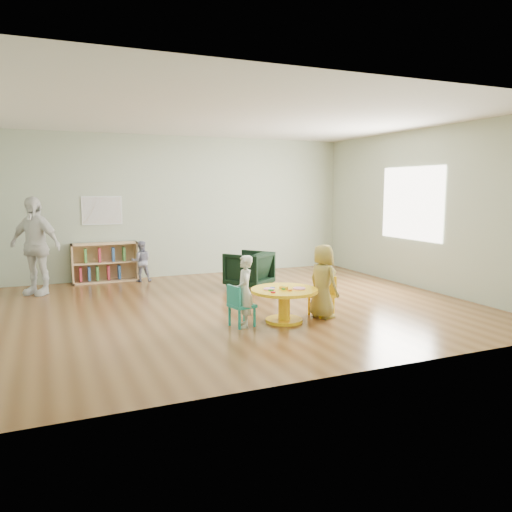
# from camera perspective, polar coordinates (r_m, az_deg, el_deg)

# --- Properties ---
(room) EXTENTS (7.10, 7.00, 2.80)m
(room) POSITION_cam_1_polar(r_m,az_deg,el_deg) (7.38, -2.14, 8.68)
(room) COLOR brown
(room) RESTS_ON ground
(activity_table) EXTENTS (0.89, 0.89, 0.49)m
(activity_table) POSITION_cam_1_polar(r_m,az_deg,el_deg) (6.68, 3.25, -4.93)
(activity_table) COLOR yellow
(activity_table) RESTS_ON ground
(kid_chair_left) EXTENTS (0.35, 0.35, 0.54)m
(kid_chair_left) POSITION_cam_1_polar(r_m,az_deg,el_deg) (6.44, -1.92, -5.55)
(kid_chair_left) COLOR teal
(kid_chair_left) RESTS_ON ground
(kid_chair_right) EXTENTS (0.35, 0.35, 0.56)m
(kid_chair_right) POSITION_cam_1_polar(r_m,az_deg,el_deg) (7.08, 7.73, -4.33)
(kid_chair_right) COLOR yellow
(kid_chair_right) RESTS_ON ground
(bookshelf) EXTENTS (1.20, 0.30, 0.75)m
(bookshelf) POSITION_cam_1_polar(r_m,az_deg,el_deg) (9.90, -16.96, -0.74)
(bookshelf) COLOR tan
(bookshelf) RESTS_ON ground
(alphabet_poster) EXTENTS (0.74, 0.01, 0.54)m
(alphabet_poster) POSITION_cam_1_polar(r_m,az_deg,el_deg) (9.94, -17.19, 4.99)
(alphabet_poster) COLOR white
(alphabet_poster) RESTS_ON ground
(armchair) EXTENTS (0.99, 0.99, 0.65)m
(armchair) POSITION_cam_1_polar(r_m,az_deg,el_deg) (8.94, -0.82, -1.55)
(armchair) COLOR black
(armchair) RESTS_ON ground
(child_left) EXTENTS (0.31, 0.39, 0.93)m
(child_left) POSITION_cam_1_polar(r_m,az_deg,el_deg) (6.41, -1.32, -4.05)
(child_left) COLOR silver
(child_left) RESTS_ON ground
(child_right) EXTENTS (0.42, 0.55, 1.02)m
(child_right) POSITION_cam_1_polar(r_m,az_deg,el_deg) (6.90, 7.67, -2.89)
(child_right) COLOR yellow
(child_right) RESTS_ON ground
(toddler) EXTENTS (0.41, 0.34, 0.78)m
(toddler) POSITION_cam_1_polar(r_m,az_deg,el_deg) (9.73, -13.00, -0.59)
(toddler) COLOR #1C1E46
(toddler) RESTS_ON ground
(adult_caretaker) EXTENTS (1.00, 0.92, 1.64)m
(adult_caretaker) POSITION_cam_1_polar(r_m,az_deg,el_deg) (9.07, -23.96, 1.07)
(adult_caretaker) COLOR white
(adult_caretaker) RESTS_ON ground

